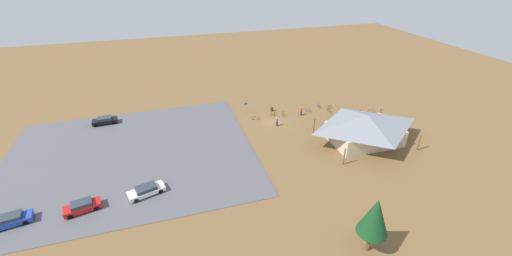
# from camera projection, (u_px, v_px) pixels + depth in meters

# --- Properties ---
(ground) EXTENTS (160.00, 160.00, 0.00)m
(ground) POSITION_uv_depth(u_px,v_px,m) (275.00, 122.00, 60.44)
(ground) COLOR brown
(ground) RESTS_ON ground
(parking_lot_asphalt) EXTENTS (38.28, 32.35, 0.05)m
(parking_lot_asphalt) POSITION_uv_depth(u_px,v_px,m) (131.00, 155.00, 50.54)
(parking_lot_asphalt) COLOR #56565B
(parking_lot_asphalt) RESTS_ON ground
(bike_pavilion) EXTENTS (14.19, 10.68, 5.00)m
(bike_pavilion) POSITION_uv_depth(u_px,v_px,m) (365.00, 126.00, 53.06)
(bike_pavilion) COLOR beige
(bike_pavilion) RESTS_ON ground
(trash_bin) EXTENTS (0.60, 0.60, 0.90)m
(trash_bin) POSITION_uv_depth(u_px,v_px,m) (272.00, 109.00, 64.63)
(trash_bin) COLOR brown
(trash_bin) RESTS_ON ground
(lot_sign) EXTENTS (0.56, 0.08, 2.20)m
(lot_sign) POSITION_uv_depth(u_px,v_px,m) (246.00, 106.00, 63.68)
(lot_sign) COLOR #99999E
(lot_sign) RESTS_ON ground
(pine_center) EXTENTS (3.23, 3.23, 7.04)m
(pine_center) POSITION_uv_depth(u_px,v_px,m) (375.00, 217.00, 32.10)
(pine_center) COLOR brown
(pine_center) RESTS_ON ground
(bicycle_silver_mid_cluster) EXTENTS (0.77, 1.54, 0.81)m
(bicycle_silver_mid_cluster) POSITION_uv_depth(u_px,v_px,m) (308.00, 110.00, 64.41)
(bicycle_silver_mid_cluster) COLOR black
(bicycle_silver_mid_cluster) RESTS_ON ground
(bicycle_red_trailside) EXTENTS (0.48, 1.70, 0.80)m
(bicycle_red_trailside) POSITION_uv_depth(u_px,v_px,m) (329.00, 111.00, 63.94)
(bicycle_red_trailside) COLOR black
(bicycle_red_trailside) RESTS_ON ground
(bicycle_green_lone_west) EXTENTS (1.64, 0.75, 0.80)m
(bicycle_green_lone_west) POSITION_uv_depth(u_px,v_px,m) (329.00, 107.00, 65.81)
(bicycle_green_lone_west) COLOR black
(bicycle_green_lone_west) RESTS_ON ground
(bicycle_yellow_yard_center) EXTENTS (0.49, 1.65, 0.84)m
(bicycle_yellow_yard_center) POSITION_uv_depth(u_px,v_px,m) (283.00, 114.00, 62.82)
(bicycle_yellow_yard_center) COLOR black
(bicycle_yellow_yard_center) RESTS_ON ground
(bicycle_black_near_porch) EXTENTS (1.62, 0.48, 0.74)m
(bicycle_black_near_porch) POSITION_uv_depth(u_px,v_px,m) (274.00, 114.00, 62.73)
(bicycle_black_near_porch) COLOR black
(bicycle_black_near_porch) RESTS_ON ground
(bicycle_blue_back_row) EXTENTS (1.70, 0.59, 0.92)m
(bicycle_blue_back_row) POSITION_uv_depth(u_px,v_px,m) (343.00, 112.00, 63.73)
(bicycle_blue_back_row) COLOR black
(bicycle_blue_back_row) RESTS_ON ground
(bicycle_orange_lone_east) EXTENTS (1.68, 0.58, 0.81)m
(bicycle_orange_lone_east) POSITION_uv_depth(u_px,v_px,m) (256.00, 118.00, 61.35)
(bicycle_orange_lone_east) COLOR black
(bicycle_orange_lone_east) RESTS_ON ground
(bicycle_white_yard_left) EXTENTS (1.66, 0.48, 0.80)m
(bicycle_white_yard_left) POSITION_uv_depth(u_px,v_px,m) (371.00, 111.00, 63.90)
(bicycle_white_yard_left) COLOR black
(bicycle_white_yard_left) RESTS_ON ground
(bicycle_purple_yard_front) EXTENTS (0.48, 1.71, 0.87)m
(bicycle_purple_yard_front) POSITION_uv_depth(u_px,v_px,m) (319.00, 106.00, 66.02)
(bicycle_purple_yard_front) COLOR black
(bicycle_purple_yard_front) RESTS_ON ground
(car_white_far_end) EXTENTS (5.06, 3.16, 1.26)m
(car_white_far_end) POSITION_uv_depth(u_px,v_px,m) (146.00, 190.00, 42.00)
(car_white_far_end) COLOR white
(car_white_far_end) RESTS_ON parking_lot_asphalt
(car_red_mid_lot) EXTENTS (4.50, 2.64, 1.36)m
(car_red_mid_lot) POSITION_uv_depth(u_px,v_px,m) (82.00, 206.00, 39.26)
(car_red_mid_lot) COLOR red
(car_red_mid_lot) RESTS_ON parking_lot_asphalt
(car_blue_by_curb) EXTENTS (4.65, 2.51, 1.34)m
(car_blue_by_curb) POSITION_uv_depth(u_px,v_px,m) (10.00, 220.00, 37.24)
(car_blue_by_curb) COLOR #1E42B2
(car_blue_by_curb) RESTS_ON parking_lot_asphalt
(car_black_aisle_side) EXTENTS (4.51, 2.13, 1.37)m
(car_black_aisle_side) POSITION_uv_depth(u_px,v_px,m) (105.00, 120.00, 59.56)
(car_black_aisle_side) COLOR black
(car_black_aisle_side) RESTS_ON parking_lot_asphalt
(visitor_near_lot) EXTENTS (0.39, 0.40, 1.66)m
(visitor_near_lot) POSITION_uv_depth(u_px,v_px,m) (277.00, 122.00, 58.82)
(visitor_near_lot) COLOR #2D3347
(visitor_near_lot) RESTS_ON ground
(visitor_at_bikes) EXTENTS (0.36, 0.38, 1.79)m
(visitor_at_bikes) POSITION_uv_depth(u_px,v_px,m) (301.00, 111.00, 62.73)
(visitor_at_bikes) COLOR #2D3347
(visitor_at_bikes) RESTS_ON ground
(visitor_crossing_yard) EXTENTS (0.40, 0.40, 1.81)m
(visitor_crossing_yard) POSITION_uv_depth(u_px,v_px,m) (360.00, 112.00, 62.21)
(visitor_crossing_yard) COLOR #2D3347
(visitor_crossing_yard) RESTS_ON ground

